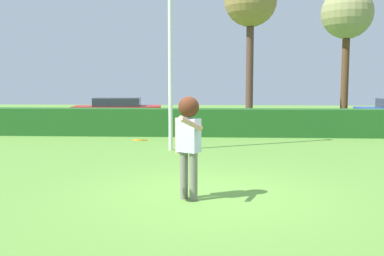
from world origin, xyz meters
name	(u,v)px	position (x,y,z in m)	size (l,w,h in m)	color
ground_plane	(209,195)	(0.00, 0.00, 0.00)	(60.00, 60.00, 0.00)	#5E9039
person	(188,133)	(-0.35, -0.33, 1.17)	(0.50, 0.84, 1.80)	slate
frisbee	(140,140)	(-1.10, -0.79, 1.10)	(0.24, 0.24, 0.05)	orange
lamppost	(170,17)	(-1.24, 5.19, 3.90)	(0.24, 0.24, 7.16)	silver
hedge_row	(213,122)	(0.00, 8.70, 0.51)	(25.11, 0.90, 1.02)	#215820
parked_car_red	(118,109)	(-4.70, 13.40, 0.69)	(4.37, 2.20, 1.25)	#B21E1E
bare_elm_tree	(347,15)	(6.45, 14.64, 5.25)	(2.50, 2.50, 6.61)	brown
oak_tree	(251,3)	(1.67, 13.55, 5.71)	(2.48, 2.48, 7.08)	brown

